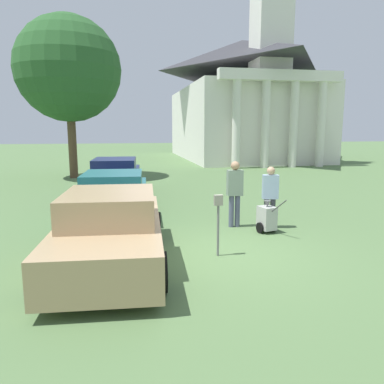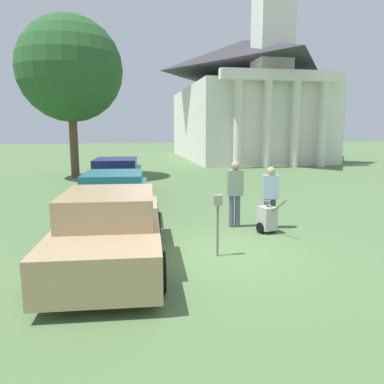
{
  "view_description": "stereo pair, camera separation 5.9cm",
  "coord_description": "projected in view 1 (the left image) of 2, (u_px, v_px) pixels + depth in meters",
  "views": [
    {
      "loc": [
        -2.11,
        -7.53,
        2.7
      ],
      "look_at": [
        -0.38,
        1.6,
        1.1
      ],
      "focal_mm": 35.0,
      "sensor_mm": 36.0,
      "label": 1
    },
    {
      "loc": [
        -2.05,
        -7.54,
        2.7
      ],
      "look_at": [
        -0.38,
        1.6,
        1.1
      ],
      "focal_mm": 35.0,
      "sensor_mm": 36.0,
      "label": 2
    }
  ],
  "objects": [
    {
      "name": "ground_plane",
      "position": [
        223.0,
        253.0,
        8.14
      ],
      "size": [
        120.0,
        120.0,
        0.0
      ],
      "primitive_type": "plane",
      "color": "#517042"
    },
    {
      "name": "parked_car_tan",
      "position": [
        111.0,
        230.0,
        7.43
      ],
      "size": [
        2.3,
        4.9,
        1.49
      ],
      "rotation": [
        0.0,
        0.0,
        -0.07
      ],
      "color": "tan",
      "rests_on": "ground_plane"
    },
    {
      "name": "parked_car_teal",
      "position": [
        114.0,
        198.0,
        10.93
      ],
      "size": [
        2.23,
        4.8,
        1.44
      ],
      "rotation": [
        0.0,
        0.0,
        -0.07
      ],
      "color": "#23666B",
      "rests_on": "ground_plane"
    },
    {
      "name": "parked_car_navy",
      "position": [
        116.0,
        179.0,
        14.75
      ],
      "size": [
        2.19,
        5.13,
        1.52
      ],
      "rotation": [
        0.0,
        0.0,
        -0.07
      ],
      "color": "#19234C",
      "rests_on": "ground_plane"
    },
    {
      "name": "parking_meter",
      "position": [
        218.0,
        214.0,
        7.85
      ],
      "size": [
        0.18,
        0.09,
        1.32
      ],
      "color": "slate",
      "rests_on": "ground_plane"
    },
    {
      "name": "person_worker",
      "position": [
        235.0,
        190.0,
        10.17
      ],
      "size": [
        0.43,
        0.24,
        1.81
      ],
      "rotation": [
        0.0,
        0.0,
        3.11
      ],
      "color": "#515670",
      "rests_on": "ground_plane"
    },
    {
      "name": "person_supervisor",
      "position": [
        270.0,
        193.0,
        10.06
      ],
      "size": [
        0.46,
        0.31,
        1.68
      ],
      "rotation": [
        0.0,
        0.0,
        2.91
      ],
      "color": "#3F3F47",
      "rests_on": "ground_plane"
    },
    {
      "name": "equipment_cart",
      "position": [
        267.0,
        218.0,
        9.72
      ],
      "size": [
        0.52,
        1.0,
        1.0
      ],
      "rotation": [
        0.0,
        0.0,
        0.24
      ],
      "color": "#B2B2AD",
      "rests_on": "ground_plane"
    },
    {
      "name": "church",
      "position": [
        243.0,
        95.0,
        32.68
      ],
      "size": [
        10.39,
        17.01,
        23.36
      ],
      "color": "silver",
      "rests_on": "ground_plane"
    },
    {
      "name": "shade_tree",
      "position": [
        68.0,
        69.0,
        19.52
      ],
      "size": [
        5.45,
        5.45,
        8.45
      ],
      "color": "brown",
      "rests_on": "ground_plane"
    }
  ]
}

